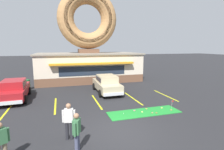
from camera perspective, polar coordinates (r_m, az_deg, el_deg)
ground_plane at (r=9.06m, az=2.63°, el=-17.98°), size 160.00×160.00×0.00m
donut_shop_building at (r=21.81m, az=-7.70°, el=8.13°), size 12.30×6.75×10.96m
putting_mat at (r=11.53m, az=10.46°, el=-11.90°), size 4.67×1.39×0.03m
mini_donut_near_left at (r=12.28m, az=18.77°, el=-10.74°), size 0.13×0.13×0.04m
mini_donut_near_right at (r=11.50m, az=14.33°, el=-11.91°), size 0.13×0.13×0.04m
mini_donut_mid_left at (r=11.63m, az=7.31°, el=-11.44°), size 0.13×0.13×0.04m
mini_donut_mid_centre at (r=12.47m, az=15.94°, el=-10.29°), size 0.13×0.13×0.04m
mini_donut_mid_right at (r=11.48m, az=9.84°, el=-11.79°), size 0.13×0.13×0.04m
mini_donut_far_left at (r=12.09m, az=11.17°, el=-10.73°), size 0.13×0.13×0.04m
mini_donut_far_centre at (r=11.46m, az=13.03°, el=-11.93°), size 0.13×0.13×0.04m
golf_ball at (r=11.07m, az=3.79°, el=-12.46°), size 0.04×0.04×0.04m
putting_flag_pin at (r=12.52m, az=19.10°, el=-8.48°), size 0.13×0.01×0.55m
car_red at (r=15.65m, az=-29.28°, el=-4.01°), size 2.13×4.63×1.60m
car_champagne at (r=15.81m, az=-1.77°, el=-2.68°), size 1.99×4.56×1.60m
pedestrian_blue_sweater_man at (r=7.66m, az=-32.52°, el=-17.78°), size 0.51×0.41×1.55m
pedestrian_hooded_kid at (r=7.31m, az=-11.43°, el=-17.43°), size 0.36×0.56×1.61m
pedestrian_leather_jacket_man at (r=8.25m, az=-13.89°, el=-13.95°), size 0.58×0.32×1.68m
trash_bin at (r=18.84m, az=-25.98°, el=-2.84°), size 0.57×0.57×0.97m
parking_stripe_far_left at (r=13.70m, az=-30.84°, el=-9.69°), size 0.12×3.60×0.01m
parking_stripe_left at (r=13.26m, az=-18.02°, el=-9.40°), size 0.12×3.60×0.01m
parking_stripe_mid_left at (r=13.50m, az=-5.05°, el=-8.64°), size 0.12×3.60×0.01m
parking_stripe_centre at (r=14.37m, az=6.85°, el=-7.55°), size 0.12×3.60×0.01m
parking_stripe_mid_right at (r=15.78m, az=16.95°, el=-6.36°), size 0.12×3.60×0.01m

